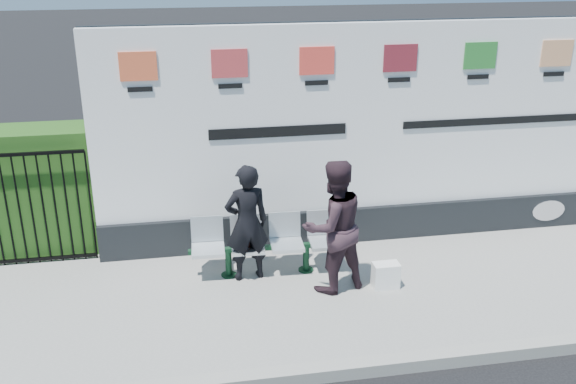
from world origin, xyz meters
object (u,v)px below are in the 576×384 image
object	(u,v)px
bench	(268,259)
woman_left	(247,223)
billboard	(392,149)
woman_right	(334,226)

from	to	relation	value
bench	woman_left	bearing A→B (deg)	-162.90
billboard	woman_left	bearing A→B (deg)	-157.43
bench	woman_right	bearing A→B (deg)	-32.83
billboard	bench	xyz separation A→B (m)	(-1.86, -0.81, -1.10)
billboard	woman_right	distance (m)	1.81
bench	woman_left	size ratio (longest dim) A/B	1.26
woman_right	bench	bearing A→B (deg)	-52.29
billboard	woman_left	xyz separation A→B (m)	(-2.12, -0.88, -0.55)
bench	woman_right	size ratio (longest dim) A/B	1.15
woman_left	woman_right	bearing A→B (deg)	146.69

